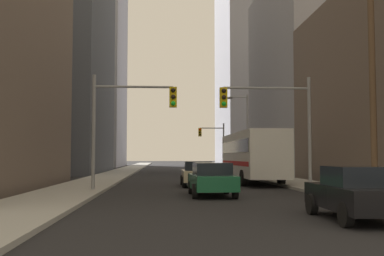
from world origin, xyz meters
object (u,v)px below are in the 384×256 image
(traffic_signal_near_right, at_px, (270,113))
(traffic_signal_near_left, at_px, (130,112))
(sedan_green, at_px, (212,179))
(traffic_signal_far_right, at_px, (213,139))
(city_bus, at_px, (252,155))
(sedan_beige, at_px, (197,174))
(sedan_black, at_px, (357,193))

(traffic_signal_near_right, bearing_deg, traffic_signal_near_left, -180.00)
(sedan_green, xyz_separation_m, traffic_signal_near_left, (-3.89, 2.83, 3.30))
(traffic_signal_near_left, relative_size, traffic_signal_far_right, 1.00)
(sedan_green, distance_m, traffic_signal_far_right, 37.41)
(sedan_green, height_order, traffic_signal_near_left, traffic_signal_near_left)
(traffic_signal_near_left, height_order, traffic_signal_far_right, same)
(traffic_signal_near_right, height_order, traffic_signal_far_right, same)
(city_bus, relative_size, sedan_green, 2.70)
(sedan_beige, xyz_separation_m, traffic_signal_near_right, (3.50, -4.37, 3.32))
(traffic_signal_near_right, relative_size, traffic_signal_far_right, 1.00)
(sedan_black, height_order, traffic_signal_near_right, traffic_signal_near_right)
(city_bus, distance_m, sedan_green, 11.12)
(sedan_green, relative_size, traffic_signal_near_right, 0.71)
(sedan_green, height_order, traffic_signal_near_right, traffic_signal_near_right)
(city_bus, height_order, sedan_beige, city_bus)
(city_bus, bearing_deg, sedan_beige, -141.53)
(sedan_beige, bearing_deg, sedan_black, -77.84)
(city_bus, distance_m, sedan_beige, 5.21)
(sedan_black, bearing_deg, sedan_green, 111.28)
(sedan_black, relative_size, sedan_green, 1.00)
(sedan_black, height_order, traffic_signal_far_right, traffic_signal_far_right)
(city_bus, relative_size, traffic_signal_near_left, 1.92)
(city_bus, height_order, traffic_signal_far_right, traffic_signal_far_right)
(sedan_beige, height_order, traffic_signal_near_left, traffic_signal_near_left)
(sedan_black, bearing_deg, traffic_signal_near_right, 89.21)
(city_bus, bearing_deg, traffic_signal_near_right, -93.66)
(city_bus, height_order, sedan_green, city_bus)
(sedan_black, relative_size, traffic_signal_near_left, 0.71)
(sedan_black, height_order, sedan_green, same)
(city_bus, xyz_separation_m, sedan_green, (-3.87, -10.36, -1.16))
(traffic_signal_far_right, bearing_deg, sedan_black, -91.11)
(city_bus, distance_m, traffic_signal_far_right, 26.77)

